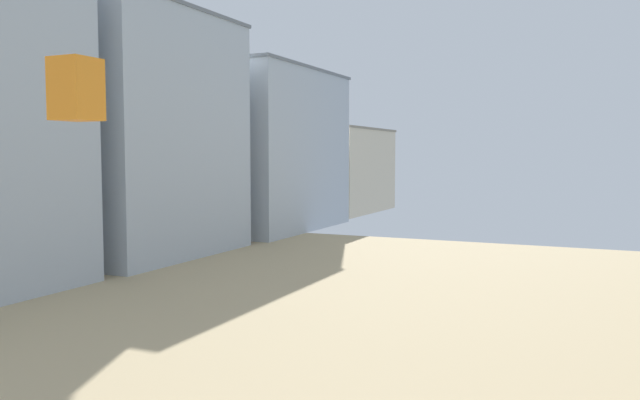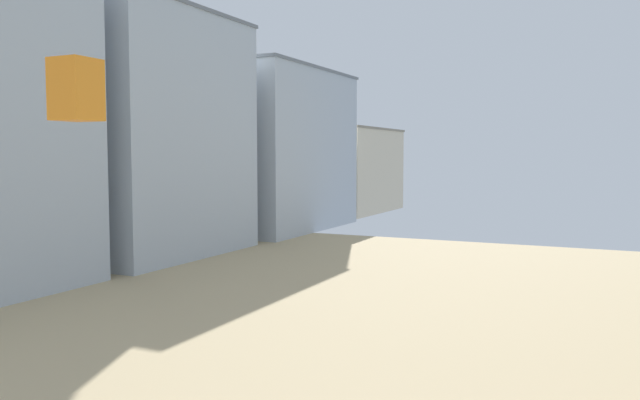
{
  "view_description": "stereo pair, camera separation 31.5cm",
  "coord_description": "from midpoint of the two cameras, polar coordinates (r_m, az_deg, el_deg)",
  "views": [
    {
      "loc": [
        9.36,
        -0.9,
        8.36
      ],
      "look_at": [
        1.33,
        17.07,
        6.95
      ],
      "focal_mm": 35.6,
      "sensor_mm": 36.0,
      "label": 1
    },
    {
      "loc": [
        9.65,
        -0.77,
        8.36
      ],
      "look_at": [
        1.33,
        17.07,
        6.95
      ],
      "focal_mm": 35.6,
      "sensor_mm": 36.0,
      "label": 2
    }
  ],
  "objects": [
    {
      "name": "kite_orange_box",
      "position": [
        18.43,
        -21.53,
        9.24
      ],
      "size": [
        1.06,
        1.06,
        1.66
      ],
      "color": "orange"
    },
    {
      "name": "boardwalk_hotel_mid",
      "position": [
        55.0,
        -16.17,
        5.67
      ],
      "size": [
        11.87,
        16.99,
        20.01
      ],
      "color": "#ADB7C1",
      "rests_on": "ground"
    },
    {
      "name": "boardwalk_hotel_far",
      "position": [
        72.14,
        -5.39,
        4.53
      ],
      "size": [
        13.34,
        21.04,
        17.81
      ],
      "color": "#ADB7C1",
      "rests_on": "ground"
    },
    {
      "name": "boardwalk_hotel_distant",
      "position": [
        92.98,
        1.65,
        2.71
      ],
      "size": [
        11.16,
        19.9,
        12.16
      ],
      "color": "beige",
      "rests_on": "ground"
    }
  ]
}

